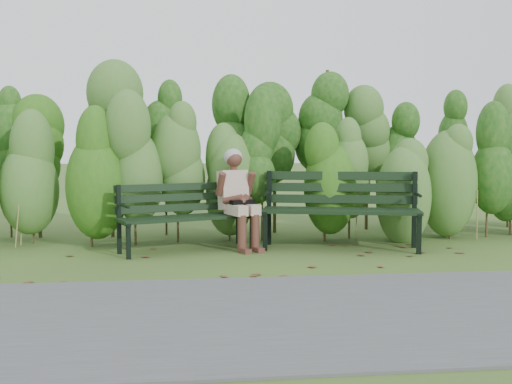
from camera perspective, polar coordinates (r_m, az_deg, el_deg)
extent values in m
plane|color=#3F5426|center=(6.80, 0.35, -6.54)|extent=(80.00, 80.00, 0.00)
cube|color=#474749|center=(4.68, 3.77, -11.53)|extent=(60.00, 2.50, 0.01)
cylinder|color=#47381E|center=(8.20, -20.32, -2.11)|extent=(0.03, 0.03, 0.80)
ellipsoid|color=#2E621B|center=(8.16, -20.44, 2.36)|extent=(0.64, 0.64, 1.44)
cylinder|color=#47381E|center=(8.08, -16.10, -2.11)|extent=(0.03, 0.03, 0.80)
ellipsoid|color=#2E621B|center=(8.03, -16.20, 2.44)|extent=(0.64, 0.64, 1.44)
cylinder|color=#47381E|center=(8.00, -11.77, -2.09)|extent=(0.03, 0.03, 0.80)
ellipsoid|color=#2E621B|center=(7.96, -11.84, 2.50)|extent=(0.64, 0.64, 1.44)
cylinder|color=#47381E|center=(7.97, -7.38, -2.06)|extent=(0.03, 0.03, 0.80)
ellipsoid|color=#2E621B|center=(7.93, -7.43, 2.55)|extent=(0.64, 0.64, 1.44)
cylinder|color=#47381E|center=(7.99, -2.99, -2.01)|extent=(0.03, 0.03, 0.80)
ellipsoid|color=#2E621B|center=(7.94, -3.01, 2.58)|extent=(0.64, 0.64, 1.44)
cylinder|color=#47381E|center=(8.05, 1.36, -1.96)|extent=(0.03, 0.03, 0.80)
ellipsoid|color=#2E621B|center=(8.01, 1.37, 2.60)|extent=(0.64, 0.64, 1.44)
cylinder|color=#47381E|center=(8.16, 5.62, -1.89)|extent=(0.03, 0.03, 0.80)
ellipsoid|color=#2E621B|center=(8.12, 5.65, 2.60)|extent=(0.64, 0.64, 1.44)
cylinder|color=#47381E|center=(8.31, 9.75, -1.82)|extent=(0.03, 0.03, 0.80)
ellipsoid|color=#2E621B|center=(8.27, 9.80, 2.59)|extent=(0.64, 0.64, 1.44)
cylinder|color=#47381E|center=(8.51, 13.70, -1.74)|extent=(0.03, 0.03, 0.80)
ellipsoid|color=#2E621B|center=(8.46, 13.78, 2.57)|extent=(0.64, 0.64, 1.44)
cylinder|color=#47381E|center=(8.74, 17.46, -1.66)|extent=(0.03, 0.03, 0.80)
ellipsoid|color=#2E621B|center=(8.70, 17.56, 2.54)|extent=(0.64, 0.64, 1.44)
cylinder|color=#47381E|center=(9.01, 21.01, -1.57)|extent=(0.03, 0.03, 0.80)
ellipsoid|color=#2E621B|center=(8.97, 21.13, 2.50)|extent=(0.64, 0.64, 1.44)
cylinder|color=#47381E|center=(9.33, -23.12, -0.52)|extent=(0.04, 0.04, 1.10)
cylinder|color=#47381E|center=(9.14, -18.49, -0.48)|extent=(0.04, 0.04, 1.10)
ellipsoid|color=#134A12|center=(9.11, -18.63, 5.04)|extent=(0.70, 0.70, 1.98)
cylinder|color=#47381E|center=(9.02, -13.71, -0.45)|extent=(0.04, 0.04, 1.10)
ellipsoid|color=#134A12|center=(8.99, -13.81, 5.15)|extent=(0.70, 0.70, 1.98)
cylinder|color=#47381E|center=(8.96, -8.83, -0.40)|extent=(0.04, 0.04, 1.10)
ellipsoid|color=#134A12|center=(8.93, -8.89, 5.23)|extent=(0.70, 0.70, 1.98)
cylinder|color=#47381E|center=(8.96, -3.91, -0.36)|extent=(0.04, 0.04, 1.10)
ellipsoid|color=#134A12|center=(8.93, -3.94, 5.27)|extent=(0.70, 0.70, 1.98)
cylinder|color=#47381E|center=(9.03, 0.96, -0.31)|extent=(0.04, 0.04, 1.10)
ellipsoid|color=#134A12|center=(9.01, 0.96, 5.28)|extent=(0.70, 0.70, 1.98)
cylinder|color=#47381E|center=(9.17, 5.72, -0.27)|extent=(0.04, 0.04, 1.10)
ellipsoid|color=#134A12|center=(9.14, 5.76, 5.24)|extent=(0.70, 0.70, 1.98)
cylinder|color=#47381E|center=(9.36, 10.31, -0.22)|extent=(0.04, 0.04, 1.10)
ellipsoid|color=#134A12|center=(9.34, 10.38, 5.17)|extent=(0.70, 0.70, 1.98)
cylinder|color=#47381E|center=(9.62, 14.69, -0.17)|extent=(0.04, 0.04, 1.10)
ellipsoid|color=#134A12|center=(9.59, 14.79, 5.08)|extent=(0.70, 0.70, 1.98)
cylinder|color=#47381E|center=(9.92, 18.82, -0.13)|extent=(0.04, 0.04, 1.10)
ellipsoid|color=#134A12|center=(9.90, 18.94, 4.96)|extent=(0.70, 0.70, 1.98)
cylinder|color=#47381E|center=(10.28, 22.68, -0.08)|extent=(0.04, 0.04, 1.10)
ellipsoid|color=#134A12|center=(10.25, 22.82, 4.82)|extent=(0.70, 0.70, 1.98)
cube|color=brown|center=(6.25, -3.73, -7.49)|extent=(0.10, 0.08, 0.01)
cube|color=brown|center=(7.60, -17.75, -5.56)|extent=(0.11, 0.10, 0.01)
cube|color=brown|center=(7.78, 5.21, -5.15)|extent=(0.10, 0.11, 0.01)
cube|color=brown|center=(6.55, 16.88, -7.11)|extent=(0.11, 0.09, 0.01)
cube|color=brown|center=(6.24, -11.64, -7.58)|extent=(0.07, 0.09, 0.01)
cube|color=brown|center=(7.23, -15.90, -6.02)|extent=(0.11, 0.11, 0.01)
cube|color=brown|center=(7.40, 19.81, -5.88)|extent=(0.10, 0.08, 0.01)
cube|color=brown|center=(6.84, -17.24, -6.64)|extent=(0.11, 0.11, 0.01)
cube|color=brown|center=(5.84, 5.59, -8.33)|extent=(0.11, 0.11, 0.01)
cube|color=brown|center=(5.72, -18.84, -8.82)|extent=(0.11, 0.11, 0.01)
cube|color=brown|center=(6.11, 7.88, -7.80)|extent=(0.08, 0.10, 0.01)
cube|color=brown|center=(7.82, 16.00, -5.25)|extent=(0.11, 0.10, 0.01)
cube|color=brown|center=(7.09, -1.59, -6.06)|extent=(0.09, 0.11, 0.01)
cube|color=brown|center=(8.00, 13.33, -4.99)|extent=(0.10, 0.09, 0.01)
cube|color=brown|center=(6.91, -12.82, -6.44)|extent=(0.11, 0.11, 0.01)
cube|color=brown|center=(7.26, -13.75, -5.94)|extent=(0.09, 0.10, 0.01)
cube|color=brown|center=(7.08, 13.56, -6.19)|extent=(0.10, 0.08, 0.01)
cube|color=brown|center=(7.94, 9.41, -4.99)|extent=(0.08, 0.10, 0.01)
cube|color=brown|center=(7.62, -16.24, -5.51)|extent=(0.11, 0.11, 0.01)
cube|color=brown|center=(6.34, 9.18, -7.37)|extent=(0.11, 0.10, 0.01)
cube|color=brown|center=(6.68, -20.28, -6.98)|extent=(0.11, 0.10, 0.01)
cube|color=brown|center=(7.40, 15.87, -5.79)|extent=(0.11, 0.11, 0.01)
cube|color=brown|center=(5.93, 1.40, -8.13)|extent=(0.10, 0.08, 0.01)
cube|color=brown|center=(6.27, -23.05, -7.79)|extent=(0.11, 0.10, 0.01)
cube|color=black|center=(7.22, -6.03, -2.59)|extent=(1.59, 0.69, 0.04)
cube|color=black|center=(7.32, -6.37, -2.49)|extent=(1.59, 0.69, 0.04)
cube|color=black|center=(7.43, -6.69, -2.40)|extent=(1.59, 0.69, 0.04)
cube|color=black|center=(7.54, -7.01, -2.31)|extent=(1.59, 0.69, 0.04)
cube|color=black|center=(7.60, -7.24, -1.48)|extent=(1.57, 0.64, 0.10)
cube|color=black|center=(7.61, -7.29, -0.50)|extent=(1.57, 0.64, 0.10)
cube|color=black|center=(7.61, -7.33, 0.47)|extent=(1.57, 0.64, 0.10)
cube|color=black|center=(6.98, -12.06, -4.62)|extent=(0.06, 0.06, 0.41)
cube|color=black|center=(7.33, -12.92, -2.57)|extent=(0.06, 0.06, 0.83)
cube|color=black|center=(7.13, -12.48, -2.90)|extent=(0.21, 0.45, 0.04)
cylinder|color=black|center=(7.07, -12.41, -1.31)|extent=(0.15, 0.33, 0.03)
cube|color=black|center=(7.56, -0.38, -3.84)|extent=(0.06, 0.06, 0.41)
cube|color=black|center=(7.88, -1.71, -1.98)|extent=(0.06, 0.06, 0.83)
cube|color=black|center=(7.70, -1.02, -2.27)|extent=(0.21, 0.45, 0.04)
cylinder|color=black|center=(7.64, -0.86, -0.80)|extent=(0.15, 0.33, 0.03)
cube|color=black|center=(7.33, 8.10, -1.95)|extent=(1.91, 0.59, 0.04)
cube|color=black|center=(7.47, 8.09, -1.84)|extent=(1.91, 0.59, 0.04)
cube|color=black|center=(7.60, 8.08, -1.73)|extent=(1.91, 0.59, 0.04)
cube|color=black|center=(7.73, 8.07, -1.63)|extent=(1.91, 0.59, 0.04)
cube|color=black|center=(7.82, 8.07, -0.69)|extent=(1.89, 0.54, 0.11)
cube|color=black|center=(7.83, 8.08, 0.42)|extent=(1.89, 0.54, 0.11)
cube|color=black|center=(7.83, 8.09, 1.53)|extent=(1.89, 0.54, 0.11)
cube|color=black|center=(7.40, 0.87, -3.75)|extent=(0.07, 0.07, 0.48)
cube|color=black|center=(7.82, 1.26, -1.51)|extent=(0.07, 0.07, 0.97)
cube|color=black|center=(7.58, 1.06, -1.87)|extent=(0.19, 0.54, 0.04)
cylinder|color=black|center=(7.51, 1.01, -0.11)|extent=(0.14, 0.40, 0.04)
cube|color=black|center=(7.42, 15.27, -3.88)|extent=(0.07, 0.07, 0.48)
cube|color=black|center=(7.84, 14.85, -1.64)|extent=(0.07, 0.07, 0.97)
cube|color=black|center=(7.60, 15.08, -2.00)|extent=(0.19, 0.54, 0.04)
cylinder|color=black|center=(7.53, 15.17, -0.25)|extent=(0.14, 0.40, 0.04)
cube|color=#C6A998|center=(7.40, -1.93, -1.71)|extent=(0.28, 0.44, 0.13)
cube|color=#C6A998|center=(7.48, -0.70, -1.64)|extent=(0.28, 0.44, 0.13)
cylinder|color=#532D22|center=(7.28, -1.34, -4.00)|extent=(0.14, 0.14, 0.45)
cylinder|color=#532D22|center=(7.36, -0.10, -3.90)|extent=(0.14, 0.14, 0.45)
cube|color=#532D22|center=(7.24, -1.06, -5.62)|extent=(0.15, 0.22, 0.06)
cube|color=#532D22|center=(7.32, 0.19, -5.51)|extent=(0.15, 0.22, 0.06)
cube|color=#C6A998|center=(7.65, -2.20, 0.20)|extent=(0.42, 0.36, 0.51)
cylinder|color=#532D22|center=(7.62, -2.14, 2.20)|extent=(0.09, 0.09, 0.10)
sphere|color=#532D22|center=(7.61, -2.11, 3.16)|extent=(0.21, 0.21, 0.21)
ellipsoid|color=gray|center=(7.63, -2.19, 3.35)|extent=(0.24, 0.23, 0.22)
cylinder|color=#532D22|center=(7.49, -3.38, 0.75)|extent=(0.16, 0.22, 0.31)
cylinder|color=#532D22|center=(7.67, -0.55, 0.84)|extent=(0.16, 0.22, 0.31)
cylinder|color=#532D22|center=(7.43, -2.23, -0.69)|extent=(0.27, 0.21, 0.13)
cylinder|color=#532D22|center=(7.52, -0.80, -0.62)|extent=(0.15, 0.28, 0.13)
sphere|color=#532D22|center=(7.42, -1.31, -0.84)|extent=(0.11, 0.11, 0.11)
cube|color=black|center=(7.44, -1.34, -1.37)|extent=(0.32, 0.22, 0.16)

